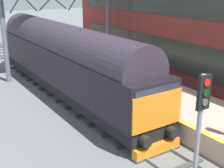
# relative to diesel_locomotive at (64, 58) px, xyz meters

# --- Properties ---
(ground_plane) EXTENTS (140.00, 140.00, 0.00)m
(ground_plane) POSITION_rel_diesel_locomotive_xyz_m (-0.00, -5.82, -2.48)
(ground_plane) COLOR slate
(ground_plane) RESTS_ON ground
(track_main) EXTENTS (2.50, 60.00, 0.15)m
(track_main) POSITION_rel_diesel_locomotive_xyz_m (-0.00, -5.82, -2.43)
(track_main) COLOR slate
(track_main) RESTS_ON ground
(station_platform) EXTENTS (4.00, 44.00, 1.01)m
(station_platform) POSITION_rel_diesel_locomotive_xyz_m (3.60, -5.82, -1.98)
(station_platform) COLOR #B9A899
(station_platform) RESTS_ON ground
(diesel_locomotive) EXTENTS (2.74, 18.64, 4.68)m
(diesel_locomotive) POSITION_rel_diesel_locomotive_xyz_m (0.00, 0.00, 0.00)
(diesel_locomotive) COLOR black
(diesel_locomotive) RESTS_ON ground
(signal_post_near) EXTENTS (0.44, 0.22, 4.84)m
(signal_post_near) POSITION_rel_diesel_locomotive_xyz_m (-1.83, -12.88, 0.61)
(signal_post_near) COLOR gray
(signal_post_near) RESTS_ON ground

